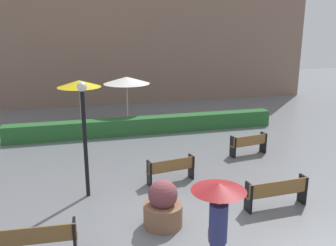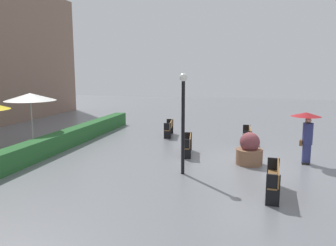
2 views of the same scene
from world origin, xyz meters
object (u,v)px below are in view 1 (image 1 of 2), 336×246
bench_near_right (277,191)px  pedestrian_with_umbrella (218,213)px  lamp_post (84,127)px  bench_mid_center (171,168)px  bench_near_left (33,240)px  patio_umbrella_white (127,80)px  bench_far_right (249,143)px  patio_umbrella_yellow (79,84)px  planter_pot (163,206)px

bench_near_right → pedestrian_with_umbrella: pedestrian_with_umbrella is taller
lamp_post → bench_mid_center: bearing=6.6°
pedestrian_with_umbrella → bench_near_right: bearing=38.8°
bench_near_left → pedestrian_with_umbrella: (3.72, -1.36, 0.85)m
lamp_post → patio_umbrella_white: lamp_post is taller
bench_far_right → pedestrian_with_umbrella: 7.61m
bench_near_right → bench_mid_center: bench_near_right is taller
bench_near_left → patio_umbrella_yellow: (1.39, 11.35, 1.66)m
bench_near_left → planter_pot: (3.10, 0.74, 0.01)m
bench_near_right → bench_mid_center: (-2.43, 2.47, -0.02)m
patio_umbrella_yellow → patio_umbrella_white: size_ratio=0.93×
bench_far_right → lamp_post: bearing=-162.2°
planter_pot → patio_umbrella_yellow: size_ratio=0.53×
bench_near_right → pedestrian_with_umbrella: 3.61m
bench_far_right → patio_umbrella_yellow: (-6.33, 6.30, 1.70)m
bench_near_left → planter_pot: 3.18m
bench_near_left → lamp_post: 3.65m
patio_umbrella_yellow → planter_pot: bearing=-80.9°
bench_near_left → lamp_post: lamp_post is taller
bench_mid_center → patio_umbrella_white: patio_umbrella_white is taller
bench_mid_center → bench_far_right: bearing=25.2°
bench_near_left → patio_umbrella_yellow: bearing=83.0°
bench_mid_center → pedestrian_with_umbrella: bearing=-93.7°
patio_umbrella_yellow → bench_mid_center: bearing=-71.9°
bench_mid_center → pedestrian_with_umbrella: 4.76m
bench_far_right → planter_pot: bearing=-137.0°
bench_near_right → patio_umbrella_yellow: 11.79m
pedestrian_with_umbrella → planter_pot: pedestrian_with_umbrella is taller
bench_mid_center → bench_far_right: (3.70, 1.75, 0.00)m
bench_near_right → planter_pot: size_ratio=1.52×
patio_umbrella_yellow → bench_near_left: bearing=-97.0°
bench_mid_center → patio_umbrella_yellow: (-2.63, 8.05, 1.70)m
pedestrian_with_umbrella → lamp_post: 5.04m
patio_umbrella_white → bench_far_right: bearing=-55.0°
bench_mid_center → planter_pot: size_ratio=1.33×
bench_mid_center → bench_near_left: 5.20m
bench_near_right → patio_umbrella_white: 10.46m
planter_pot → patio_umbrella_yellow: patio_umbrella_yellow is taller
bench_mid_center → patio_umbrella_yellow: bearing=108.1°
pedestrian_with_umbrella → lamp_post: size_ratio=0.57×
bench_far_right → patio_umbrella_yellow: patio_umbrella_yellow is taller
bench_near_right → planter_pot: (-3.35, -0.09, 0.03)m
planter_pot → lamp_post: (-1.79, 2.25, 1.64)m
bench_mid_center → lamp_post: bearing=-173.4°
pedestrian_with_umbrella → patio_umbrella_white: 12.16m
lamp_post → patio_umbrella_yellow: size_ratio=1.48×
bench_far_right → bench_near_left: 9.23m
planter_pot → bench_near_right: bearing=1.5°
bench_near_right → bench_far_right: bench_near_right is taller
planter_pot → patio_umbrella_white: 10.20m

